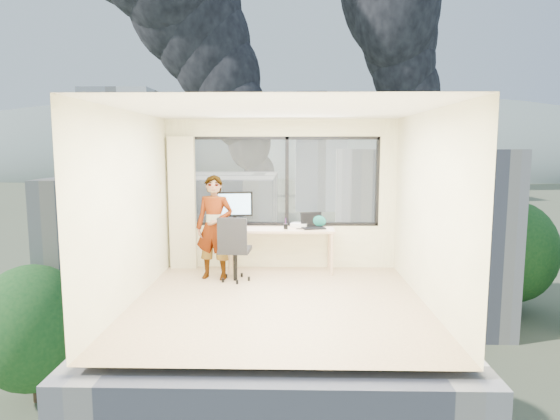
{
  "coord_description": "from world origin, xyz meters",
  "views": [
    {
      "loc": [
        0.16,
        -6.33,
        2.11
      ],
      "look_at": [
        0.0,
        1.0,
        1.15
      ],
      "focal_mm": 30.6,
      "sensor_mm": 36.0,
      "label": 1
    }
  ],
  "objects_px": {
    "chair": "(235,248)",
    "game_console": "(300,225)",
    "desk": "(281,250)",
    "person": "(214,227)",
    "monitor": "(235,209)",
    "laptop": "(314,221)",
    "handbag": "(318,221)"
  },
  "relations": [
    {
      "from": "person",
      "to": "monitor",
      "type": "distance_m",
      "value": 0.66
    },
    {
      "from": "chair",
      "to": "person",
      "type": "relative_size",
      "value": 0.64
    },
    {
      "from": "desk",
      "to": "laptop",
      "type": "height_order",
      "value": "laptop"
    },
    {
      "from": "monitor",
      "to": "chair",
      "type": "bearing_deg",
      "value": -91.58
    },
    {
      "from": "desk",
      "to": "game_console",
      "type": "xyz_separation_m",
      "value": [
        0.33,
        0.17,
        0.41
      ]
    },
    {
      "from": "handbag",
      "to": "person",
      "type": "bearing_deg",
      "value": -179.94
    },
    {
      "from": "monitor",
      "to": "laptop",
      "type": "relative_size",
      "value": 1.57
    },
    {
      "from": "person",
      "to": "desk",
      "type": "bearing_deg",
      "value": 33.54
    },
    {
      "from": "game_console",
      "to": "laptop",
      "type": "distance_m",
      "value": 0.3
    },
    {
      "from": "desk",
      "to": "handbag",
      "type": "distance_m",
      "value": 0.82
    },
    {
      "from": "monitor",
      "to": "laptop",
      "type": "distance_m",
      "value": 1.37
    },
    {
      "from": "desk",
      "to": "monitor",
      "type": "xyz_separation_m",
      "value": [
        -0.8,
        0.11,
        0.69
      ]
    },
    {
      "from": "chair",
      "to": "person",
      "type": "height_order",
      "value": "person"
    },
    {
      "from": "person",
      "to": "game_console",
      "type": "xyz_separation_m",
      "value": [
        1.39,
        0.63,
        -0.05
      ]
    },
    {
      "from": "game_console",
      "to": "laptop",
      "type": "height_order",
      "value": "laptop"
    },
    {
      "from": "monitor",
      "to": "handbag",
      "type": "height_order",
      "value": "monitor"
    },
    {
      "from": "chair",
      "to": "monitor",
      "type": "relative_size",
      "value": 1.71
    },
    {
      "from": "person",
      "to": "handbag",
      "type": "distance_m",
      "value": 1.81
    },
    {
      "from": "chair",
      "to": "game_console",
      "type": "xyz_separation_m",
      "value": [
        1.05,
        0.75,
        0.25
      ]
    },
    {
      "from": "monitor",
      "to": "handbag",
      "type": "bearing_deg",
      "value": -6.76
    },
    {
      "from": "desk",
      "to": "person",
      "type": "distance_m",
      "value": 1.24
    },
    {
      "from": "game_console",
      "to": "desk",
      "type": "bearing_deg",
      "value": -131.42
    },
    {
      "from": "monitor",
      "to": "laptop",
      "type": "xyz_separation_m",
      "value": [
        1.35,
        -0.12,
        -0.19
      ]
    },
    {
      "from": "chair",
      "to": "person",
      "type": "bearing_deg",
      "value": 164.28
    },
    {
      "from": "chair",
      "to": "laptop",
      "type": "height_order",
      "value": "chair"
    },
    {
      "from": "desk",
      "to": "game_console",
      "type": "height_order",
      "value": "game_console"
    },
    {
      "from": "laptop",
      "to": "handbag",
      "type": "height_order",
      "value": "laptop"
    },
    {
      "from": "laptop",
      "to": "desk",
      "type": "bearing_deg",
      "value": 164.35
    },
    {
      "from": "person",
      "to": "handbag",
      "type": "bearing_deg",
      "value": 29.93
    },
    {
      "from": "game_console",
      "to": "person",
      "type": "bearing_deg",
      "value": -134.37
    },
    {
      "from": "chair",
      "to": "game_console",
      "type": "distance_m",
      "value": 1.32
    },
    {
      "from": "desk",
      "to": "person",
      "type": "xyz_separation_m",
      "value": [
        -1.06,
        -0.46,
        0.46
      ]
    }
  ]
}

